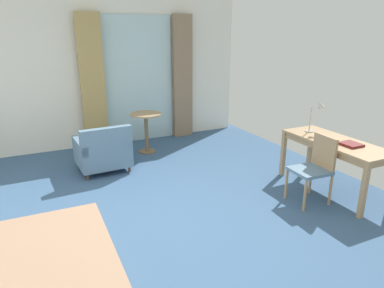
{
  "coord_description": "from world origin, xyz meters",
  "views": [
    {
      "loc": [
        -1.19,
        -3.32,
        2.16
      ],
      "look_at": [
        0.49,
        0.13,
        0.92
      ],
      "focal_mm": 32.5,
      "sensor_mm": 36.0,
      "label": 1
    }
  ],
  "objects": [
    {
      "name": "writing_desk",
      "position": [
        2.58,
        -0.11,
        0.65
      ],
      "size": [
        0.63,
        1.54,
        0.74
      ],
      "color": "tan",
      "rests_on": "ground"
    },
    {
      "name": "desk_chair",
      "position": [
        2.1,
        -0.24,
        0.5
      ],
      "size": [
        0.47,
        0.44,
        0.89
      ],
      "color": "slate",
      "rests_on": "ground"
    },
    {
      "name": "curtain_panel_right",
      "position": [
        1.83,
        3.33,
        1.25
      ],
      "size": [
        0.41,
        0.1,
        2.5
      ],
      "primitive_type": "cube",
      "color": "#897056",
      "rests_on": "ground"
    },
    {
      "name": "armchair_by_window",
      "position": [
        -0.17,
        2.05,
        0.32
      ],
      "size": [
        0.82,
        0.78,
        0.78
      ],
      "color": "slate",
      "rests_on": "ground"
    },
    {
      "name": "ground",
      "position": [
        0.0,
        0.0,
        -0.05
      ],
      "size": [
        6.52,
        7.54,
        0.1
      ],
      "primitive_type": "cube",
      "color": "#38567A"
    },
    {
      "name": "balcony_glass_door",
      "position": [
        0.91,
        3.43,
        1.24
      ],
      "size": [
        1.4,
        0.02,
        2.48
      ],
      "primitive_type": "cube",
      "color": "silver",
      "rests_on": "ground"
    },
    {
      "name": "closed_book",
      "position": [
        2.58,
        -0.35,
        0.76
      ],
      "size": [
        0.23,
        0.25,
        0.03
      ],
      "primitive_type": "cube",
      "rotation": [
        0.0,
        0.0,
        -0.01
      ],
      "color": "maroon",
      "rests_on": "writing_desk"
    },
    {
      "name": "curtain_panel_left",
      "position": [
        -0.01,
        3.33,
        1.25
      ],
      "size": [
        0.45,
        0.1,
        2.5
      ],
      "primitive_type": "cube",
      "color": "tan",
      "rests_on": "ground"
    },
    {
      "name": "wall_back",
      "position": [
        0.0,
        3.51,
        1.41
      ],
      "size": [
        6.12,
        0.12,
        2.82
      ],
      "primitive_type": "cube",
      "color": "white",
      "rests_on": "ground"
    },
    {
      "name": "desk_lamp",
      "position": [
        2.64,
        0.35,
        1.06
      ],
      "size": [
        0.23,
        0.18,
        0.49
      ],
      "color": "#B7B2A8",
      "rests_on": "writing_desk"
    },
    {
      "name": "round_cafe_table",
      "position": [
        0.76,
        2.62,
        0.54
      ],
      "size": [
        0.58,
        0.58,
        0.74
      ],
      "color": "tan",
      "rests_on": "ground"
    }
  ]
}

